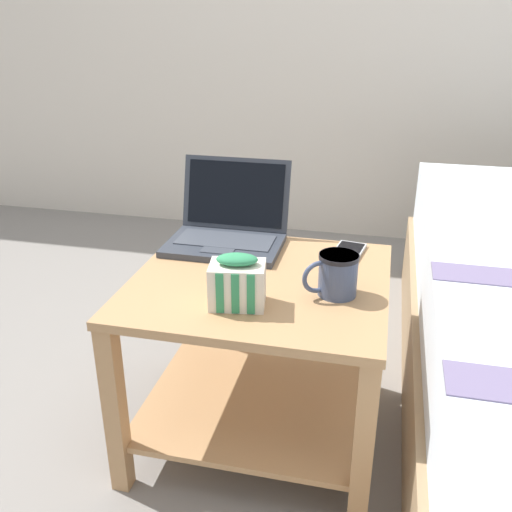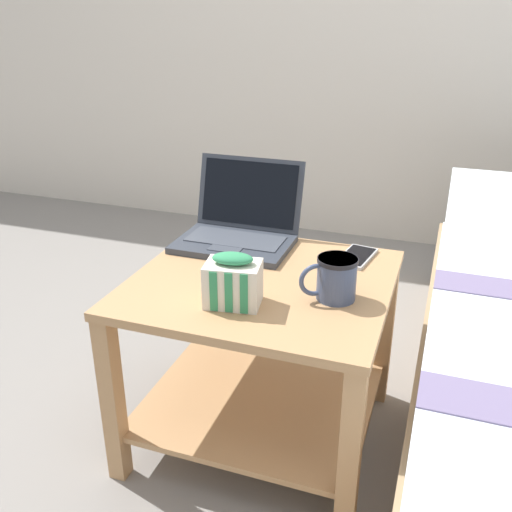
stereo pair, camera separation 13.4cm
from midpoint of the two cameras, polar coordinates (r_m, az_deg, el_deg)
The scene contains 6 objects.
ground_plane at distance 1.68m, azimuth -2.03°, elevation -17.20°, with size 8.00×8.00×0.00m, color gray.
bedside_table at distance 1.50m, azimuth -2.20°, elevation -8.14°, with size 0.63×0.59×0.48m.
laptop at distance 1.62m, azimuth -5.20°, elevation 2.79°, with size 0.32×0.27×0.22m.
mug_front_left at distance 1.32m, azimuth 5.21°, elevation -1.75°, with size 0.13×0.10×0.10m.
snack_bag at distance 1.27m, azimuth -4.91°, elevation -2.72°, with size 0.14×0.11×0.12m.
cell_phone at distance 1.56m, azimuth 6.74°, elevation 0.31°, with size 0.10×0.16×0.01m.
Camera 1 is at (0.28, -1.24, 1.10)m, focal length 40.00 mm.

